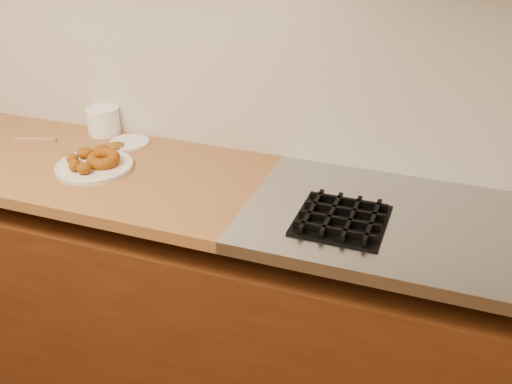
{
  "coord_description": "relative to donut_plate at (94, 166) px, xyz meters",
  "views": [
    {
      "loc": [
        1.08,
        0.12,
        1.81
      ],
      "look_at": [
        0.52,
        1.64,
        0.93
      ],
      "focal_mm": 42.0,
      "sensor_mm": 36.0,
      "label": 1
    }
  ],
  "objects": [
    {
      "name": "base_cabinet",
      "position": [
        0.08,
        0.03,
        -0.52
      ],
      "size": [
        3.6,
        0.6,
        0.77
      ],
      "primitive_type": "cube",
      "color": "#4F250D",
      "rests_on": "floor"
    },
    {
      "name": "donut_plate",
      "position": [
        0.0,
        0.0,
        0.0
      ],
      "size": [
        0.26,
        0.26,
        0.02
      ],
      "primitive_type": "cylinder",
      "color": "beige",
      "rests_on": "butcher_block"
    },
    {
      "name": "brass_jar_lid",
      "position": [
        -0.02,
        0.17,
        -0.0
      ],
      "size": [
        0.07,
        0.07,
        0.01
      ],
      "primitive_type": "cylinder",
      "rotation": [
        0.0,
        0.0,
        -0.04
      ],
      "color": "#A37224",
      "rests_on": "butcher_block"
    },
    {
      "name": "plastic_tub",
      "position": [
        -0.14,
        0.28,
        0.04
      ],
      "size": [
        0.14,
        0.14,
        0.1
      ],
      "primitive_type": "cylinder",
      "rotation": [
        0.0,
        0.0,
        0.14
      ],
      "color": "white",
      "rests_on": "butcher_block"
    },
    {
      "name": "fried_dough_chunks",
      "position": [
        -0.03,
        0.0,
        0.03
      ],
      "size": [
        0.14,
        0.21,
        0.04
      ],
      "color": "#934D01",
      "rests_on": "donut_plate"
    },
    {
      "name": "backsplash",
      "position": [
        0.08,
        0.33,
        0.29
      ],
      "size": [
        3.6,
        0.02,
        0.6
      ],
      "primitive_type": "cube",
      "color": "beige",
      "rests_on": "wall_back"
    },
    {
      "name": "burner_grates",
      "position": [
        1.2,
        -0.05,
        0.0
      ],
      "size": [
        0.91,
        0.26,
        0.03
      ],
      "color": "black",
      "rests_on": "stovetop"
    },
    {
      "name": "wooden_utensil",
      "position": [
        -0.34,
        0.12,
        -0.0
      ],
      "size": [
        0.16,
        0.07,
        0.01
      ],
      "primitive_type": "cube",
      "rotation": [
        0.0,
        0.0,
        0.34
      ],
      "color": "#96754A",
      "rests_on": "butcher_block"
    },
    {
      "name": "ring_donut",
      "position": [
        0.03,
        0.01,
        0.03
      ],
      "size": [
        0.12,
        0.12,
        0.05
      ],
      "primitive_type": "torus",
      "rotation": [
        0.1,
        0.0,
        -0.04
      ],
      "color": "#934D01",
      "rests_on": "donut_plate"
    },
    {
      "name": "tub_lid",
      "position": [
        0.0,
        0.23,
        -0.0
      ],
      "size": [
        0.17,
        0.17,
        0.01
      ],
      "primitive_type": "cylinder",
      "rotation": [
        0.0,
        0.0,
        0.15
      ],
      "color": "white",
      "rests_on": "butcher_block"
    },
    {
      "name": "stovetop",
      "position": [
        1.23,
        0.03,
        -0.03
      ],
      "size": [
        1.3,
        0.62,
        0.04
      ],
      "primitive_type": "cube",
      "color": "#9EA0A5",
      "rests_on": "base_cabinet"
    },
    {
      "name": "wall_back",
      "position": [
        0.08,
        0.34,
        0.44
      ],
      "size": [
        4.0,
        0.02,
        2.7
      ],
      "primitive_type": "cube",
      "color": "#C0B392",
      "rests_on": "ground"
    }
  ]
}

